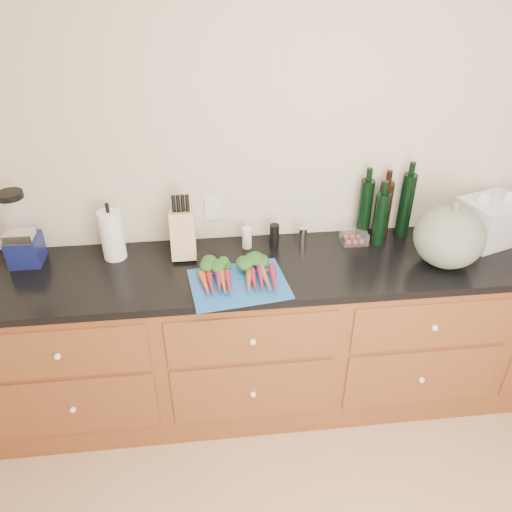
{
  "coord_description": "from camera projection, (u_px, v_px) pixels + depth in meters",
  "views": [
    {
      "loc": [
        -0.63,
        -0.79,
        2.33
      ],
      "look_at": [
        -0.41,
        1.2,
        1.06
      ],
      "focal_mm": 35.0,
      "sensor_mm": 36.0,
      "label": 1
    }
  ],
  "objects": [
    {
      "name": "canister_chrome",
      "position": [
        303.0,
        236.0,
        2.67
      ],
      "size": [
        0.04,
        0.04,
        0.1
      ],
      "primitive_type": "cylinder",
      "color": "white",
      "rests_on": "countertop"
    },
    {
      "name": "grinder_pepper",
      "position": [
        274.0,
        235.0,
        2.65
      ],
      "size": [
        0.05,
        0.05,
        0.13
      ],
      "primitive_type": "cylinder",
      "color": "black",
      "rests_on": "countertop"
    },
    {
      "name": "bottles",
      "position": [
        384.0,
        210.0,
        2.67
      ],
      "size": [
        0.3,
        0.15,
        0.36
      ],
      "color": "black",
      "rests_on": "countertop"
    },
    {
      "name": "cabinets",
      "position": [
        326.0,
        333.0,
        2.82
      ],
      "size": [
        3.6,
        0.64,
        0.9
      ],
      "color": "brown",
      "rests_on": "ground"
    },
    {
      "name": "blender_appliance",
      "position": [
        20.0,
        233.0,
        2.45
      ],
      "size": [
        0.15,
        0.15,
        0.39
      ],
      "color": "#10174C",
      "rests_on": "countertop"
    },
    {
      "name": "paper_towel",
      "position": [
        112.0,
        235.0,
        2.52
      ],
      "size": [
        0.12,
        0.12,
        0.26
      ],
      "primitive_type": "cylinder",
      "color": "white",
      "rests_on": "countertop"
    },
    {
      "name": "grocery_bag",
      "position": [
        491.0,
        220.0,
        2.68
      ],
      "size": [
        0.38,
        0.34,
        0.23
      ],
      "primitive_type": null,
      "rotation": [
        0.0,
        0.0,
        0.33
      ],
      "color": "silver",
      "rests_on": "countertop"
    },
    {
      "name": "knife_block",
      "position": [
        183.0,
        234.0,
        2.54
      ],
      "size": [
        0.12,
        0.12,
        0.25
      ],
      "primitive_type": "cube",
      "color": "tan",
      "rests_on": "countertop"
    },
    {
      "name": "grinder_salt",
      "position": [
        247.0,
        238.0,
        2.64
      ],
      "size": [
        0.05,
        0.05,
        0.11
      ],
      "primitive_type": "cylinder",
      "color": "white",
      "rests_on": "countertop"
    },
    {
      "name": "wall_back",
      "position": [
        324.0,
        170.0,
        2.64
      ],
      "size": [
        4.1,
        0.05,
        2.6
      ],
      "primitive_type": "cube",
      "color": "beige",
      "rests_on": "ground"
    },
    {
      "name": "countertop",
      "position": [
        333.0,
        264.0,
        2.57
      ],
      "size": [
        3.64,
        0.62,
        0.04
      ],
      "primitive_type": "cube",
      "color": "black",
      "rests_on": "cabinets"
    },
    {
      "name": "squash",
      "position": [
        449.0,
        237.0,
        2.45
      ],
      "size": [
        0.34,
        0.34,
        0.31
      ],
      "primitive_type": "ellipsoid",
      "color": "#576555",
      "rests_on": "countertop"
    },
    {
      "name": "cutting_board",
      "position": [
        239.0,
        284.0,
        2.37
      ],
      "size": [
        0.49,
        0.4,
        0.01
      ],
      "primitive_type": "cube",
      "rotation": [
        0.0,
        0.0,
        0.13
      ],
      "color": "#1A57AC",
      "rests_on": "countertop"
    },
    {
      "name": "tomato_box",
      "position": [
        354.0,
        237.0,
        2.7
      ],
      "size": [
        0.14,
        0.11,
        0.06
      ],
      "primitive_type": "cube",
      "color": "white",
      "rests_on": "countertop"
    },
    {
      "name": "carrots",
      "position": [
        238.0,
        274.0,
        2.39
      ],
      "size": [
        0.38,
        0.28,
        0.05
      ],
      "color": "#C45317",
      "rests_on": "cutting_board"
    }
  ]
}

